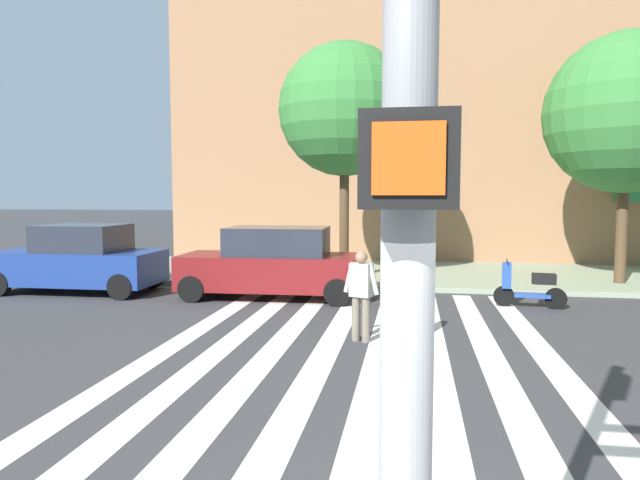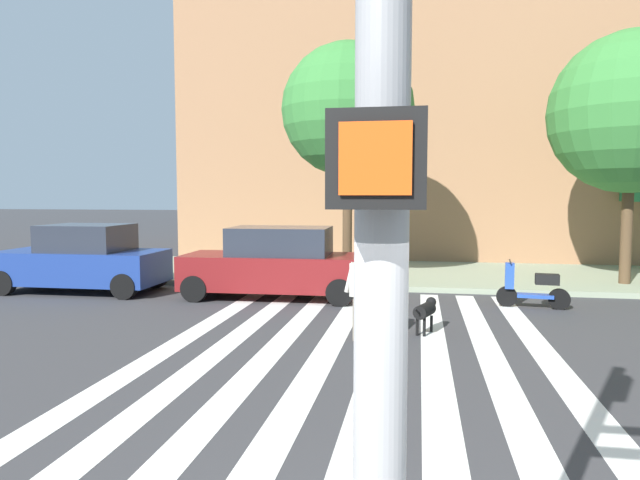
% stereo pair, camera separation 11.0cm
% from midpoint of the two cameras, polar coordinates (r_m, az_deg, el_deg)
% --- Properties ---
extents(ground_plane, '(160.00, 160.00, 0.00)m').
position_cam_midpoint_polar(ground_plane, '(9.24, 8.67, -12.08)').
color(ground_plane, '#353538').
extents(sidewalk_far, '(80.00, 6.00, 0.15)m').
position_cam_midpoint_polar(sidewalk_far, '(18.50, 9.35, -3.42)').
color(sidewalk_far, gray).
rests_on(sidewalk_far, ground_plane).
extents(crosswalk_stripes, '(6.75, 12.32, 0.01)m').
position_cam_midpoint_polar(crosswalk_stripes, '(9.30, 3.40, -11.91)').
color(crosswalk_stripes, silver).
rests_on(crosswalk_stripes, ground_plane).
extents(parked_car_near_curb, '(4.39, 2.04, 1.83)m').
position_cam_midpoint_polar(parked_car_near_curb, '(16.63, -22.59, -1.86)').
color(parked_car_near_curb, navy).
rests_on(parked_car_near_curb, ground_plane).
extents(parked_car_behind_first, '(4.61, 2.01, 1.82)m').
position_cam_midpoint_polar(parked_car_behind_first, '(14.47, -4.31, -2.39)').
color(parked_car_behind_first, maroon).
rests_on(parked_car_behind_first, ground_plane).
extents(parked_scooter, '(1.63, 0.53, 1.11)m').
position_cam_midpoint_polar(parked_scooter, '(14.11, 20.89, -4.51)').
color(parked_scooter, black).
rests_on(parked_scooter, ground_plane).
extents(street_tree_nearest, '(3.81, 3.81, 6.82)m').
position_cam_midpoint_polar(street_tree_nearest, '(16.66, 3.01, 12.93)').
color(street_tree_nearest, '#4C3823').
rests_on(street_tree_nearest, sidewalk_far).
extents(street_tree_middle, '(4.43, 4.43, 6.95)m').
position_cam_midpoint_polar(street_tree_middle, '(18.05, 29.08, 11.13)').
color(street_tree_middle, '#4C3823').
rests_on(street_tree_middle, sidewalk_far).
extents(pedestrian_dog_walker, '(0.69, 0.36, 1.64)m').
position_cam_midpoint_polar(pedestrian_dog_walker, '(10.19, 4.55, -5.11)').
color(pedestrian_dog_walker, '#6B6051').
rests_on(pedestrian_dog_walker, ground_plane).
extents(dog_on_leash, '(0.48, 0.94, 0.65)m').
position_cam_midpoint_polar(dog_on_leash, '(11.04, 10.89, -6.98)').
color(dog_on_leash, black).
rests_on(dog_on_leash, ground_plane).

